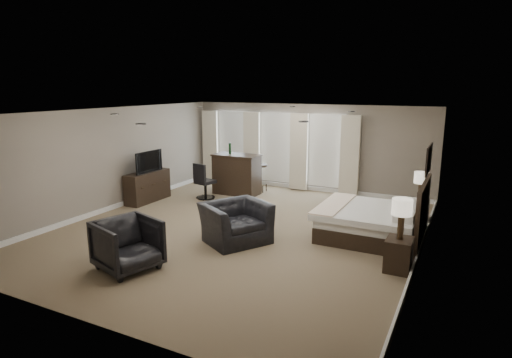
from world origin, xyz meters
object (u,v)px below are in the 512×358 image
at_px(nightstand_far, 418,212).
at_px(armchair_far, 128,242).
at_px(desk_chair, 205,181).
at_px(nightstand_near, 399,255).
at_px(tv, 147,169).
at_px(bar_counter, 237,174).
at_px(bar_stool_left, 226,175).
at_px(bed, 367,207).
at_px(bar_stool_right, 261,178).
at_px(lamp_far, 421,186).
at_px(armchair_near, 236,216).
at_px(dresser, 148,187).
at_px(lamp_near, 401,219).

xyz_separation_m(nightstand_far, armchair_far, (-4.20, -4.97, 0.21)).
bearing_deg(desk_chair, nightstand_near, 168.19).
relative_size(tv, armchair_far, 1.03).
height_order(bar_counter, bar_stool_left, bar_counter).
height_order(bed, nightstand_near, bed).
relative_size(bar_counter, bar_stool_right, 1.64).
bearing_deg(lamp_far, armchair_near, -137.39).
bearing_deg(bed, dresser, 178.52).
bearing_deg(armchair_near, bar_stool_right, 50.07).
xyz_separation_m(bar_stool_left, desk_chair, (0.21, -1.49, 0.14)).
height_order(tv, desk_chair, desk_chair).
height_order(nightstand_near, bar_counter, bar_counter).
height_order(bed, lamp_far, bed).
xyz_separation_m(nightstand_near, dresser, (-6.92, 1.61, 0.13)).
bearing_deg(dresser, bar_stool_left, 66.59).
relative_size(armchair_near, armchair_far, 1.26).
xyz_separation_m(dresser, armchair_near, (3.72, -1.65, 0.13)).
bearing_deg(desk_chair, lamp_far, -163.98).
relative_size(bar_stool_left, bar_stool_right, 0.90).
bearing_deg(nightstand_far, armchair_near, -137.39).
xyz_separation_m(nightstand_far, tv, (-6.92, -1.29, 0.61)).
bearing_deg(bed, desk_chair, 166.91).
xyz_separation_m(lamp_far, armchair_near, (-3.20, -2.94, -0.34)).
xyz_separation_m(dresser, bar_stool_right, (2.31, 2.40, 0.00)).
height_order(nightstand_far, lamp_far, lamp_far).
distance_m(lamp_near, armchair_near, 3.22).
relative_size(bar_counter, desk_chair, 1.33).
bearing_deg(nightstand_far, desk_chair, -176.52).
bearing_deg(tv, nightstand_far, -79.41).
bearing_deg(nightstand_near, bar_stool_left, 145.38).
xyz_separation_m(bar_stool_left, bar_stool_right, (1.25, -0.04, 0.04)).
xyz_separation_m(armchair_near, bar_counter, (-1.92, 3.47, 0.05)).
relative_size(nightstand_near, lamp_far, 0.88).
relative_size(bed, lamp_near, 2.87).
distance_m(bar_stool_left, desk_chair, 1.51).
height_order(lamp_far, armchair_near, lamp_far).
bearing_deg(lamp_far, nightstand_near, -90.00).
xyz_separation_m(lamp_near, lamp_far, (0.00, 2.90, -0.04)).
relative_size(nightstand_near, bar_counter, 0.42).
distance_m(armchair_far, desk_chair, 4.85).
bearing_deg(lamp_near, desk_chair, 155.65).
distance_m(bed, bar_stool_left, 5.62).
height_order(lamp_far, bar_counter, lamp_far).
height_order(nightstand_far, bar_stool_left, bar_stool_left).
height_order(dresser, bar_stool_left, dresser).
xyz_separation_m(lamp_near, desk_chair, (-5.65, 2.56, -0.41)).
distance_m(bed, desk_chair, 4.89).
height_order(bar_stool_left, desk_chair, desk_chair).
bearing_deg(lamp_far, bar_stool_left, 168.93).
relative_size(tv, armchair_near, 0.81).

